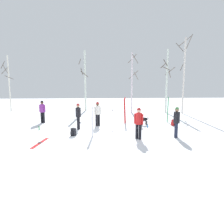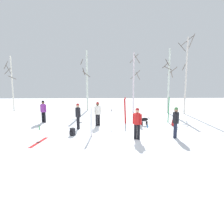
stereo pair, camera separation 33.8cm
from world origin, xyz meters
TOP-DOWN VIEW (x-y plane):
  - ground_plane at (0.00, 0.00)m, footprint 60.00×60.00m
  - person_0 at (-4.79, 4.18)m, footprint 0.50×0.34m
  - person_1 at (-0.56, 2.85)m, footprint 0.48×0.34m
  - person_2 at (-1.81, 1.82)m, footprint 0.34×0.52m
  - person_3 at (1.68, -0.71)m, footprint 0.46×0.34m
  - person_4 at (3.86, -0.48)m, footprint 0.34×0.46m
  - dog at (2.78, 2.97)m, footprint 0.87×0.38m
  - ski_pair_planted_0 at (4.88, 3.91)m, footprint 0.15×0.15m
  - ski_pair_planted_1 at (-0.82, -0.07)m, footprint 0.13×0.09m
  - ski_pair_planted_2 at (1.46, 3.56)m, footprint 0.20×0.14m
  - ski_pair_lying_0 at (-3.43, -1.14)m, footprint 0.43×1.85m
  - ski_pair_lying_1 at (-1.87, 3.86)m, footprint 1.35×1.28m
  - ski_poles_0 at (0.36, 0.88)m, footprint 0.07×0.20m
  - backpack_0 at (-1.94, 0.21)m, footprint 0.34×0.34m
  - backpack_1 at (4.88, 2.59)m, footprint 0.32×0.34m
  - water_bottle_0 at (-4.35, 1.77)m, footprint 0.07×0.07m
  - water_bottle_1 at (2.87, 2.09)m, footprint 0.07×0.07m
  - birch_tree_0 at (-10.13, 10.91)m, footprint 1.17×1.17m
  - birch_tree_1 at (-2.04, 11.14)m, footprint 1.03×1.14m
  - birch_tree_2 at (2.93, 9.46)m, footprint 1.08×1.40m
  - birch_tree_3 at (6.46, 9.09)m, footprint 1.44×1.36m
  - birch_tree_4 at (7.91, 8.33)m, footprint 1.59×1.59m

SIDE VIEW (x-z plane):
  - ground_plane at x=0.00m, z-range 0.00..0.00m
  - ski_pair_lying_0 at x=-3.43m, z-range -0.01..0.03m
  - ski_pair_lying_1 at x=-1.87m, z-range -0.01..0.03m
  - water_bottle_1 at x=2.87m, z-range -0.01..0.22m
  - water_bottle_0 at x=-4.35m, z-range -0.01..0.27m
  - backpack_0 at x=-1.94m, z-range -0.01..0.43m
  - backpack_1 at x=4.88m, z-range -0.01..0.43m
  - dog at x=2.78m, z-range 0.10..0.67m
  - ski_poles_0 at x=0.36m, z-range 0.05..1.47m
  - ski_pair_planted_1 at x=-0.82m, z-range -0.01..1.74m
  - ski_pair_planted_0 at x=4.88m, z-range -0.01..1.96m
  - person_0 at x=-4.79m, z-range 0.12..1.84m
  - person_1 at x=-0.56m, z-range 0.12..1.84m
  - person_2 at x=-1.81m, z-range 0.12..1.84m
  - person_3 at x=1.68m, z-range 0.12..1.84m
  - person_4 at x=3.86m, z-range 0.12..1.84m
  - ski_pair_planted_2 at x=1.46m, z-range -0.01..1.97m
  - birch_tree_0 at x=-10.13m, z-range 0.12..6.08m
  - birch_tree_2 at x=2.93m, z-range 0.14..6.30m
  - birch_tree_3 at x=6.46m, z-range 0.12..6.56m
  - birch_tree_1 at x=-2.04m, z-range 0.08..6.67m
  - birch_tree_4 at x=7.91m, z-range 0.08..7.80m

